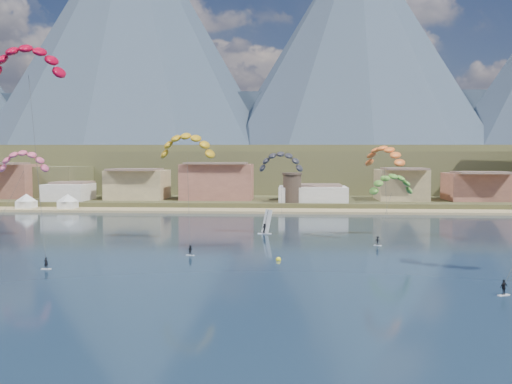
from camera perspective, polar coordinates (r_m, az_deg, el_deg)
ground at (r=53.90m, az=-2.30°, el=-12.77°), size 2400.00×2400.00×0.00m
beach at (r=158.25m, az=1.77°, el=-1.90°), size 2200.00×12.00×0.90m
land at (r=611.67m, az=3.26°, el=2.06°), size 2200.00×900.00×4.00m
foothills at (r=284.49m, az=7.18°, el=2.24°), size 940.00×210.00×18.00m
mountain_ridge at (r=885.72m, az=2.49°, el=12.25°), size 2060.00×480.00×400.00m
town at (r=179.46m, az=-10.92°, el=1.15°), size 400.00×24.00×12.00m
watchtower at (r=165.68m, az=3.59°, el=0.46°), size 5.82×5.82×8.60m
beach_tents at (r=177.78m, az=-23.61°, el=-0.48°), size 43.40×6.40×5.00m
kitesurfer_red at (r=95.82m, az=-21.64°, el=12.35°), size 13.58×14.47×33.63m
kitesurfer_yellow at (r=101.21m, az=-6.84°, el=4.93°), size 10.41×15.74×21.84m
kitesurfer_green at (r=111.19m, az=13.28°, el=1.03°), size 9.49×14.66×15.13m
distant_kite_pink at (r=113.55m, az=-22.03°, el=3.17°), size 9.51×6.59×18.02m
distant_kite_dark at (r=109.81m, az=2.48°, el=3.34°), size 8.99×6.09×17.80m
distant_kite_orange at (r=104.56m, az=12.59°, el=3.82°), size 7.88×8.29×18.66m
windsurfer at (r=113.11m, az=0.95°, el=-3.41°), size 2.76×3.01×4.80m
buoy at (r=84.67m, az=2.24°, el=-6.70°), size 0.75×0.75×0.75m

